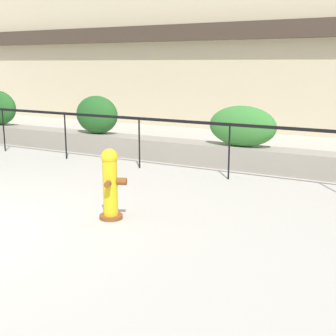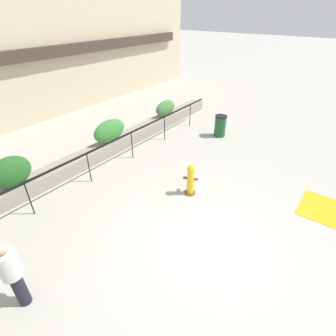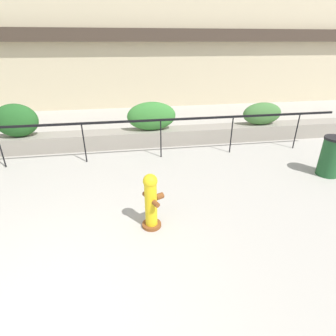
# 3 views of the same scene
# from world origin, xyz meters

# --- Properties ---
(ground_plane) EXTENTS (120.00, 120.00, 0.00)m
(ground_plane) POSITION_xyz_m (0.00, 0.00, 0.00)
(ground_plane) COLOR #B2ADA3
(building_facade) EXTENTS (30.00, 1.36, 8.00)m
(building_facade) POSITION_xyz_m (0.00, 11.98, 3.99)
(building_facade) COLOR beige
(building_facade) RESTS_ON ground
(planter_wall_low) EXTENTS (18.00, 0.70, 0.50)m
(planter_wall_low) POSITION_xyz_m (0.00, 6.00, 0.25)
(planter_wall_low) COLOR gray
(planter_wall_low) RESTS_ON ground
(fence_railing_segment) EXTENTS (15.00, 0.05, 1.15)m
(fence_railing_segment) POSITION_xyz_m (-0.00, 4.90, 1.02)
(fence_railing_segment) COLOR black
(fence_railing_segment) RESTS_ON ground
(hedge_bush_1) EXTENTS (1.24, 0.69, 0.99)m
(hedge_bush_1) POSITION_xyz_m (-2.01, 6.00, 0.99)
(hedge_bush_1) COLOR #235B23
(hedge_bush_1) RESTS_ON planter_wall_low
(hedge_bush_2) EXTENTS (1.55, 0.62, 0.90)m
(hedge_bush_2) POSITION_xyz_m (2.00, 6.00, 0.95)
(hedge_bush_2) COLOR #387F33
(hedge_bush_2) RESTS_ON planter_wall_low
(hedge_bush_3) EXTENTS (1.36, 0.58, 0.75)m
(hedge_bush_3) POSITION_xyz_m (5.80, 6.00, 0.88)
(hedge_bush_3) COLOR #427538
(hedge_bush_3) RESTS_ON planter_wall_low
(fire_hydrant) EXTENTS (0.48, 0.47, 1.08)m
(fire_hydrant) POSITION_xyz_m (1.52, 1.72, 0.55)
(fire_hydrant) COLOR brown
(fire_hydrant) RESTS_ON ground
(trash_bin) EXTENTS (0.55, 0.55, 1.01)m
(trash_bin) POSITION_xyz_m (6.19, 3.05, 0.51)
(trash_bin) COLOR #1E5128
(trash_bin) RESTS_ON ground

